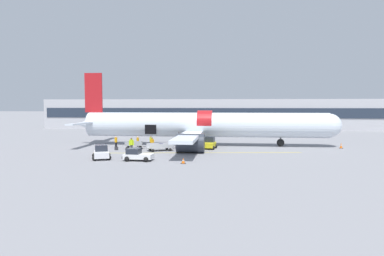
% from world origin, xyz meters
% --- Properties ---
extents(ground_plane, '(500.00, 500.00, 0.00)m').
position_xyz_m(ground_plane, '(0.00, 0.00, 0.00)').
color(ground_plane, gray).
extents(apron_marking_line, '(26.46, 3.79, 0.01)m').
position_xyz_m(apron_marking_line, '(0.99, -2.97, 0.00)').
color(apron_marking_line, yellow).
rests_on(apron_marking_line, ground_plane).
extents(terminal_strip, '(85.17, 12.62, 7.47)m').
position_xyz_m(terminal_strip, '(0.00, 43.26, 3.74)').
color(terminal_strip, '#B2B2B7').
rests_on(terminal_strip, ground_plane).
extents(airplane, '(39.77, 31.21, 11.00)m').
position_xyz_m(airplane, '(0.78, 4.94, 2.99)').
color(airplane, silver).
rests_on(airplane, ground_plane).
extents(baggage_tug_lead, '(2.76, 3.50, 1.54)m').
position_xyz_m(baggage_tug_lead, '(-9.48, -9.00, 0.67)').
color(baggage_tug_lead, silver).
rests_on(baggage_tug_lead, ground_plane).
extents(baggage_tug_mid, '(3.30, 2.23, 1.35)m').
position_xyz_m(baggage_tug_mid, '(-5.09, -9.79, 0.60)').
color(baggage_tug_mid, white).
rests_on(baggage_tug_mid, ground_plane).
extents(baggage_tug_rear, '(2.31, 2.84, 1.65)m').
position_xyz_m(baggage_tug_rear, '(2.14, 1.16, 0.70)').
color(baggage_tug_rear, yellow).
rests_on(baggage_tug_rear, ground_plane).
extents(baggage_cart_loading, '(3.40, 2.23, 1.01)m').
position_xyz_m(baggage_cart_loading, '(-8.23, -0.19, 0.50)').
color(baggage_cart_loading, '#999BA0').
rests_on(baggage_cart_loading, ground_plane).
extents(baggage_cart_queued, '(4.16, 2.92, 1.01)m').
position_xyz_m(baggage_cart_queued, '(-4.15, -1.69, 0.51)').
color(baggage_cart_queued, '#B7BABF').
rests_on(baggage_cart_queued, ground_plane).
extents(ground_crew_loader_a, '(0.48, 0.51, 1.55)m').
position_xyz_m(ground_crew_loader_a, '(-8.31, 2.13, 0.82)').
color(ground_crew_loader_a, '#2D2D33').
rests_on(ground_crew_loader_a, ground_plane).
extents(ground_crew_loader_b, '(0.51, 0.51, 1.60)m').
position_xyz_m(ground_crew_loader_b, '(-6.41, 2.29, 0.84)').
color(ground_crew_loader_b, black).
rests_on(ground_crew_loader_b, ground_plane).
extents(ground_crew_driver, '(0.65, 0.51, 1.86)m').
position_xyz_m(ground_crew_driver, '(-7.71, -3.11, 0.98)').
color(ground_crew_driver, '#2D2D33').
rests_on(ground_crew_driver, ground_plane).
extents(ground_crew_supervisor, '(0.50, 0.59, 1.70)m').
position_xyz_m(ground_crew_supervisor, '(-11.08, 0.66, 0.89)').
color(ground_crew_supervisor, black).
rests_on(ground_crew_supervisor, ground_plane).
extents(ground_crew_helper, '(0.55, 0.46, 1.58)m').
position_xyz_m(ground_crew_helper, '(-5.81, 0.56, 0.83)').
color(ground_crew_helper, '#2D2D33').
rests_on(ground_crew_helper, ground_plane).
extents(suitcase_on_tarmac_upright, '(0.53, 0.32, 0.58)m').
position_xyz_m(suitcase_on_tarmac_upright, '(-10.24, -1.68, 0.24)').
color(suitcase_on_tarmac_upright, '#2D2D33').
rests_on(suitcase_on_tarmac_upright, ground_plane).
extents(safety_cone_nose, '(0.50, 0.50, 0.79)m').
position_xyz_m(safety_cone_nose, '(20.58, 3.70, 0.37)').
color(safety_cone_nose, black).
rests_on(safety_cone_nose, ground_plane).
extents(safety_cone_engine_left, '(0.52, 0.52, 0.60)m').
position_xyz_m(safety_cone_engine_left, '(0.19, -11.11, 0.28)').
color(safety_cone_engine_left, black).
rests_on(safety_cone_engine_left, ground_plane).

